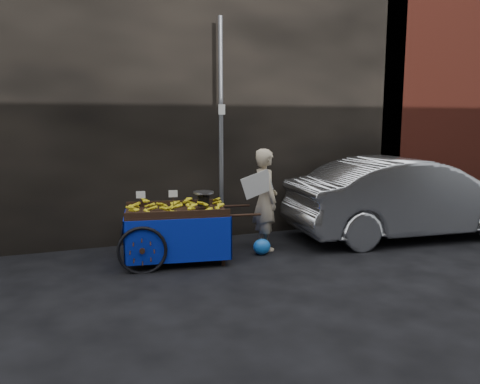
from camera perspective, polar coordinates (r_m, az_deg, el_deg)
name	(u,v)px	position (r m, az deg, el deg)	size (l,w,h in m)	color
ground	(229,262)	(7.46, -1.30, -8.54)	(80.00, 80.00, 0.00)	black
building_wall	(205,106)	(9.72, -4.25, 10.44)	(13.50, 2.00, 5.00)	black
street_pole	(221,132)	(8.45, -2.33, 7.34)	(0.12, 0.10, 4.00)	slate
banana_cart	(173,216)	(7.42, -8.16, -2.93)	(2.29, 1.31, 1.18)	black
vendor	(265,199)	(8.03, 3.11, -0.88)	(0.76, 0.65, 1.74)	tan
plastic_bag	(262,247)	(7.83, 2.68, -6.68)	(0.30, 0.24, 0.27)	blue
parked_car	(409,198)	(9.44, 19.92, -0.64)	(1.60, 4.60, 1.52)	silver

